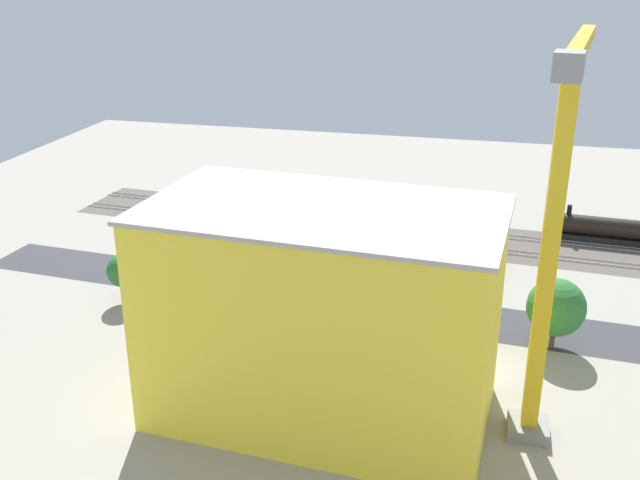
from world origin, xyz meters
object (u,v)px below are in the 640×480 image
freight_coach_far (346,215)px  construction_building (323,316)px  street_tree_4 (556,307)px  parked_car_4 (252,276)px  street_tree_0 (124,271)px  parked_car_6 (152,268)px  traffic_light (413,291)px  parked_car_1 (414,295)px  locomotive (613,231)px  parked_car_0 (465,300)px  parked_car_5 (201,271)px  platform_canopy_far (328,207)px  parked_car_2 (351,287)px  tower_crane (556,212)px  parked_car_3 (299,282)px  platform_canopy_near (329,223)px  street_tree_1 (424,288)px  street_tree_2 (412,289)px  street_tree_5 (454,283)px  box_truck_0 (440,330)px  street_tree_3 (181,265)px

freight_coach_far → construction_building: size_ratio=0.62×
street_tree_4 → parked_car_4: bearing=-12.9°
street_tree_0 → parked_car_6: bearing=-85.4°
street_tree_0 → traffic_light: size_ratio=0.83×
freight_coach_far → parked_car_1: freight_coach_far is taller
locomotive → parked_car_0: size_ratio=3.81×
parked_car_0 → parked_car_5: (34.47, -0.35, 0.11)m
platform_canopy_far → locomotive: bearing=-172.7°
platform_canopy_far → traffic_light: bearing=120.2°
parked_car_2 → tower_crane: tower_crane is taller
parked_car_1 → parked_car_3: 14.74m
platform_canopy_near → parked_car_6: size_ratio=10.58×
parked_car_2 → street_tree_1: street_tree_1 is taller
street_tree_2 → traffic_light: traffic_light is taller
parked_car_5 → traffic_light: (-28.94, 8.07, 3.99)m
platform_canopy_far → street_tree_5: bearing=127.0°
street_tree_2 → box_truck_0: bearing=142.8°
parked_car_0 → street_tree_3: bearing=13.2°
parked_car_1 → street_tree_2: (-0.52, 7.54, 4.32)m
parked_car_5 → construction_building: bearing=131.4°
freight_coach_far → locomotive: bearing=-170.9°
street_tree_4 → parked_car_2: bearing=-18.9°
parked_car_5 → street_tree_4: size_ratio=0.61×
street_tree_0 → street_tree_5: street_tree_5 is taller
parked_car_2 → parked_car_4: size_ratio=1.12×
construction_building → traffic_light: construction_building is taller
parked_car_4 → street_tree_1: (-23.11, 7.74, 4.39)m
parked_car_4 → parked_car_1: bearing=178.5°
locomotive → tower_crane: (12.57, 48.64, 18.39)m
parked_car_5 → street_tree_5: street_tree_5 is taller
construction_building → street_tree_4: construction_building is taller
locomotive → parked_car_6: locomotive is taller
platform_canopy_far → street_tree_4: street_tree_4 is taller
parked_car_1 → street_tree_4: street_tree_4 is taller
parked_car_2 → street_tree_4: street_tree_4 is taller
parked_car_4 → street_tree_1: street_tree_1 is taller
platform_canopy_near → parked_car_4: platform_canopy_near is taller
parked_car_6 → tower_crane: bearing=155.1°
locomotive → parked_car_0: (19.86, 26.05, -1.16)m
parked_car_4 → tower_crane: (-34.76, 23.03, 19.52)m
platform_canopy_far → parked_car_6: size_ratio=10.67×
freight_coach_far → street_tree_1: 30.83m
locomotive → traffic_light: (25.39, 33.76, 2.94)m
platform_canopy_far → street_tree_2: 32.67m
parked_car_1 → freight_coach_far: bearing=-57.5°
parked_car_3 → street_tree_3: bearing=32.6°
parked_car_5 → street_tree_1: 31.35m
parked_car_4 → box_truck_0: box_truck_0 is taller
parked_car_5 → street_tree_0: 11.45m
parked_car_4 → street_tree_0: 16.38m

